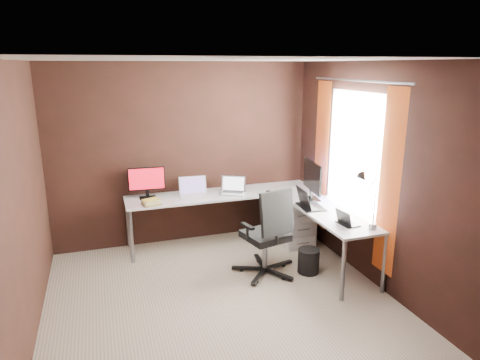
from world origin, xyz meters
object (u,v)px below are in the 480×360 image
monitor_left (147,181)px  office_chair (267,249)px  laptop_black_big (308,203)px  laptop_black_small (346,221)px  desk_lamp (367,193)px  monitor_right (312,178)px  laptop_white (194,192)px  book_stack (151,202)px  drawer_pedestal (295,223)px  wastebasket (308,261)px  laptop_silver (233,190)px

monitor_left → office_chair: (1.25, -1.19, -0.65)m
laptop_black_big → monitor_left: bearing=65.1°
laptop_black_small → desk_lamp: 0.41m
laptop_black_big → monitor_right: bearing=-29.8°
laptop_white → office_chair: size_ratio=0.36×
laptop_white → desk_lamp: bearing=-45.2°
laptop_white → book_stack: laptop_white is taller
monitor_left → laptop_white: 0.64m
drawer_pedestal → monitor_right: (0.08, -0.30, 0.72)m
desk_lamp → wastebasket: (-0.38, 0.52, -0.98)m
office_chair → laptop_silver: bearing=82.6°
office_chair → wastebasket: office_chair is taller
office_chair → drawer_pedestal: bearing=32.3°
monitor_right → office_chair: size_ratio=0.58×
drawer_pedestal → book_stack: 2.02m
drawer_pedestal → wastebasket: size_ratio=2.00×
book_stack → desk_lamp: desk_lamp is taller
drawer_pedestal → laptop_black_big: laptop_black_big is taller
drawer_pedestal → wastebasket: drawer_pedestal is taller
monitor_right → book_stack: size_ratio=2.47×
drawer_pedestal → laptop_black_big: bearing=-101.5°
laptop_white → laptop_silver: (0.54, -0.07, -0.00)m
laptop_black_small → office_chair: (-0.74, 0.51, -0.45)m
desk_lamp → laptop_white: bearing=142.5°
drawer_pedestal → laptop_white: 1.49m
monitor_right → laptop_black_big: bearing=154.2°
monitor_right → monitor_left: bearing=78.2°
book_stack → monitor_right: bearing=-12.4°
laptop_white → laptop_silver: size_ratio=0.94×
laptop_white → desk_lamp: (1.51, -1.76, 0.34)m
laptop_white → office_chair: (0.64, -1.11, -0.46)m
laptop_silver → laptop_white: bearing=-159.4°
laptop_silver → laptop_black_small: (0.84, -1.55, -0.01)m
book_stack → wastebasket: book_stack is taller
monitor_right → desk_lamp: bearing=-167.7°
monitor_left → office_chair: size_ratio=0.44×
monitor_right → laptop_black_small: bearing=-175.4°
book_stack → drawer_pedestal: bearing=-4.4°
laptop_white → laptop_black_big: 1.57m
laptop_silver → wastebasket: size_ratio=1.38×
monitor_right → office_chair: bearing=126.9°
monitor_left → wastebasket: bearing=-33.8°
laptop_black_big → desk_lamp: desk_lamp is taller
desk_lamp → laptop_silver: bearing=131.7°
wastebasket → drawer_pedestal: bearing=75.1°
drawer_pedestal → office_chair: bearing=-134.7°
monitor_left → laptop_black_big: monitor_left is taller
monitor_right → laptop_black_big: 0.42m
laptop_white → laptop_black_small: bearing=-45.5°
laptop_black_small → book_stack: (-1.98, 1.39, -0.01)m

